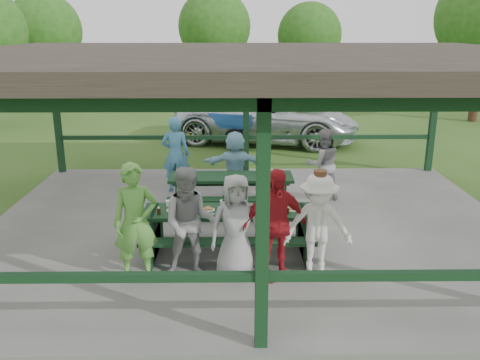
{
  "coord_description": "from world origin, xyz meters",
  "views": [
    {
      "loc": [
        -0.31,
        -9.03,
        3.74
      ],
      "look_at": [
        -0.2,
        -0.3,
        1.09
      ],
      "focal_mm": 38.0,
      "sensor_mm": 36.0,
      "label": 1
    }
  ],
  "objects_px": {
    "contestant_green": "(136,223)",
    "contestant_white_fedora": "(318,226)",
    "spectator_lblue": "(235,165)",
    "contestant_red": "(275,224)",
    "spectator_grey": "(323,164)",
    "contestant_grey_mid": "(236,227)",
    "contestant_grey_left": "(190,223)",
    "spectator_blue": "(176,154)",
    "picnic_table_far": "(231,189)",
    "farm_trailer": "(219,126)",
    "pickup_truck": "(268,117)",
    "picnic_table_near": "(229,225)"
  },
  "relations": [
    {
      "from": "spectator_lblue",
      "to": "contestant_red",
      "type": "bearing_deg",
      "value": 97.69
    },
    {
      "from": "contestant_grey_left",
      "to": "spectator_grey",
      "type": "height_order",
      "value": "contestant_grey_left"
    },
    {
      "from": "contestant_grey_mid",
      "to": "pickup_truck",
      "type": "bearing_deg",
      "value": 72.56
    },
    {
      "from": "contestant_green",
      "to": "contestant_white_fedora",
      "type": "bearing_deg",
      "value": -11.47
    },
    {
      "from": "contestant_grey_mid",
      "to": "contestant_white_fedora",
      "type": "height_order",
      "value": "contestant_white_fedora"
    },
    {
      "from": "contestant_grey_mid",
      "to": "spectator_grey",
      "type": "xyz_separation_m",
      "value": [
        1.9,
        3.58,
        -0.02
      ]
    },
    {
      "from": "contestant_red",
      "to": "farm_trailer",
      "type": "distance_m",
      "value": 9.63
    },
    {
      "from": "farm_trailer",
      "to": "contestant_white_fedora",
      "type": "bearing_deg",
      "value": -58.93
    },
    {
      "from": "contestant_grey_left",
      "to": "spectator_grey",
      "type": "bearing_deg",
      "value": 50.69
    },
    {
      "from": "spectator_lblue",
      "to": "farm_trailer",
      "type": "xyz_separation_m",
      "value": [
        -0.51,
        5.85,
        -0.25
      ]
    },
    {
      "from": "spectator_blue",
      "to": "spectator_lblue",
      "type": "bearing_deg",
      "value": 162.63
    },
    {
      "from": "spectator_blue",
      "to": "spectator_grey",
      "type": "bearing_deg",
      "value": 172.75
    },
    {
      "from": "spectator_lblue",
      "to": "spectator_grey",
      "type": "distance_m",
      "value": 1.9
    },
    {
      "from": "contestant_grey_left",
      "to": "contestant_white_fedora",
      "type": "height_order",
      "value": "contestant_grey_left"
    },
    {
      "from": "contestant_red",
      "to": "picnic_table_far",
      "type": "bearing_deg",
      "value": 85.4
    },
    {
      "from": "contestant_grey_mid",
      "to": "spectator_blue",
      "type": "relative_size",
      "value": 0.92
    },
    {
      "from": "contestant_grey_mid",
      "to": "contestant_green",
      "type": "bearing_deg",
      "value": 171.68
    },
    {
      "from": "contestant_grey_left",
      "to": "pickup_truck",
      "type": "bearing_deg",
      "value": 76.22
    },
    {
      "from": "picnic_table_far",
      "to": "contestant_green",
      "type": "relative_size",
      "value": 1.39
    },
    {
      "from": "spectator_grey",
      "to": "pickup_truck",
      "type": "height_order",
      "value": "pickup_truck"
    },
    {
      "from": "contestant_green",
      "to": "contestant_red",
      "type": "xyz_separation_m",
      "value": [
        2.03,
        0.03,
        -0.05
      ]
    },
    {
      "from": "contestant_green",
      "to": "spectator_blue",
      "type": "distance_m",
      "value": 4.25
    },
    {
      "from": "spectator_grey",
      "to": "contestant_grey_mid",
      "type": "bearing_deg",
      "value": 53.44
    },
    {
      "from": "spectator_blue",
      "to": "farm_trailer",
      "type": "xyz_separation_m",
      "value": [
        0.84,
        5.34,
        -0.37
      ]
    },
    {
      "from": "spectator_grey",
      "to": "spectator_blue",
      "type": "bearing_deg",
      "value": -19.02
    },
    {
      "from": "farm_trailer",
      "to": "contestant_red",
      "type": "bearing_deg",
      "value": -62.75
    },
    {
      "from": "contestant_white_fedora",
      "to": "farm_trailer",
      "type": "relative_size",
      "value": 0.48
    },
    {
      "from": "contestant_grey_left",
      "to": "pickup_truck",
      "type": "distance_m",
      "value": 10.0
    },
    {
      "from": "pickup_truck",
      "to": "farm_trailer",
      "type": "relative_size",
      "value": 1.75
    },
    {
      "from": "contestant_grey_mid",
      "to": "farm_trailer",
      "type": "height_order",
      "value": "contestant_grey_mid"
    },
    {
      "from": "picnic_table_near",
      "to": "contestant_grey_mid",
      "type": "bearing_deg",
      "value": -82.68
    },
    {
      "from": "contestant_white_fedora",
      "to": "picnic_table_far",
      "type": "bearing_deg",
      "value": 115.23
    },
    {
      "from": "picnic_table_near",
      "to": "pickup_truck",
      "type": "height_order",
      "value": "pickup_truck"
    },
    {
      "from": "contestant_green",
      "to": "spectator_grey",
      "type": "xyz_separation_m",
      "value": [
        3.36,
        3.65,
        -0.11
      ]
    },
    {
      "from": "spectator_grey",
      "to": "spectator_lblue",
      "type": "bearing_deg",
      "value": -11.42
    },
    {
      "from": "contestant_green",
      "to": "contestant_white_fedora",
      "type": "height_order",
      "value": "contestant_green"
    },
    {
      "from": "farm_trailer",
      "to": "contestant_grey_left",
      "type": "bearing_deg",
      "value": -70.2
    },
    {
      "from": "contestant_white_fedora",
      "to": "spectator_grey",
      "type": "height_order",
      "value": "contestant_white_fedora"
    },
    {
      "from": "contestant_white_fedora",
      "to": "spectator_blue",
      "type": "bearing_deg",
      "value": 122.14
    },
    {
      "from": "contestant_green",
      "to": "spectator_lblue",
      "type": "bearing_deg",
      "value": 55.63
    },
    {
      "from": "contestant_green",
      "to": "picnic_table_far",
      "type": "bearing_deg",
      "value": 51.66
    },
    {
      "from": "contestant_green",
      "to": "contestant_grey_mid",
      "type": "bearing_deg",
      "value": -10.33
    },
    {
      "from": "picnic_table_far",
      "to": "contestant_red",
      "type": "xyz_separation_m",
      "value": [
        0.66,
        -2.89,
        0.38
      ]
    },
    {
      "from": "picnic_table_far",
      "to": "spectator_lblue",
      "type": "xyz_separation_m",
      "value": [
        0.08,
        0.83,
        0.28
      ]
    },
    {
      "from": "spectator_blue",
      "to": "spectator_grey",
      "type": "relative_size",
      "value": 1.11
    },
    {
      "from": "spectator_blue",
      "to": "contestant_red",
      "type": "bearing_deg",
      "value": 117.52
    },
    {
      "from": "picnic_table_near",
      "to": "picnic_table_far",
      "type": "relative_size",
      "value": 1.13
    },
    {
      "from": "contestant_grey_mid",
      "to": "pickup_truck",
      "type": "distance_m",
      "value": 9.92
    },
    {
      "from": "contestant_grey_left",
      "to": "farm_trailer",
      "type": "height_order",
      "value": "contestant_grey_left"
    },
    {
      "from": "contestant_grey_left",
      "to": "contestant_grey_mid",
      "type": "height_order",
      "value": "contestant_grey_left"
    }
  ]
}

